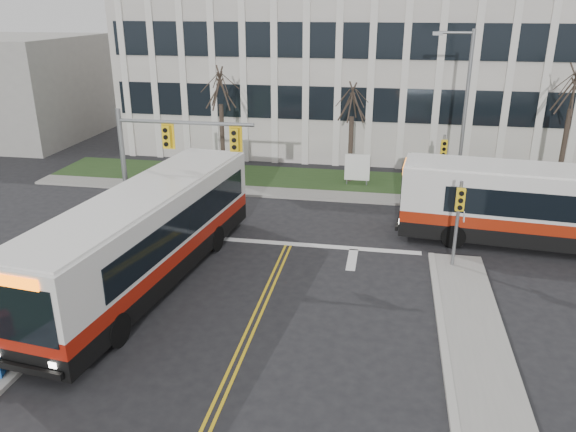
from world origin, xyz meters
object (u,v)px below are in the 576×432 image
at_px(directory_sign, 357,168).
at_px(bus_main, 146,238).
at_px(bus_cross, 554,210).
at_px(streetlight, 462,107).

xyz_separation_m(directory_sign, bus_main, (-7.37, -13.87, 0.67)).
bearing_deg(directory_sign, bus_cross, -38.83).
relative_size(directory_sign, bus_main, 0.15).
bearing_deg(bus_main, bus_cross, 27.87).
bearing_deg(bus_cross, bus_main, -63.48).
bearing_deg(bus_main, directory_sign, 68.73).
relative_size(streetlight, directory_sign, 4.60).
height_order(streetlight, bus_cross, streetlight).
xyz_separation_m(streetlight, bus_cross, (3.71, -6.14, -3.41)).
height_order(directory_sign, bus_cross, bus_cross).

